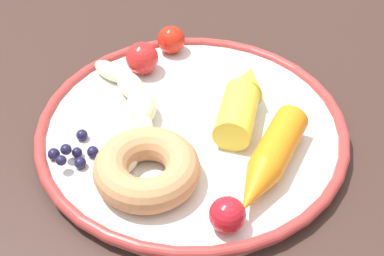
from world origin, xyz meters
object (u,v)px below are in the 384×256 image
at_px(dining_table, 182,219).
at_px(carrot_orange, 269,161).
at_px(tomato_far, 227,215).
at_px(donut, 147,169).
at_px(tomato_near, 142,58).
at_px(banana, 133,109).
at_px(carrot_yellow, 243,101).
at_px(blueberry_pile, 74,152).
at_px(tomato_mid, 171,40).
at_px(plate, 192,130).

xyz_separation_m(dining_table, carrot_orange, (0.07, 0.06, 0.13)).
bearing_deg(dining_table, tomato_far, -5.38).
relative_size(donut, tomato_near, 2.69).
xyz_separation_m(banana, carrot_yellow, (0.05, 0.10, 0.01)).
xyz_separation_m(blueberry_pile, tomato_far, (0.14, 0.09, 0.01)).
relative_size(tomato_near, tomato_mid, 1.12).
relative_size(blueberry_pile, tomato_far, 1.47).
relative_size(carrot_orange, tomato_near, 3.46).
distance_m(blueberry_pile, tomato_near, 0.15).
height_order(banana, carrot_orange, carrot_orange).
height_order(blueberry_pile, tomato_near, tomato_near).
relative_size(dining_table, carrot_yellow, 8.58).
bearing_deg(tomato_mid, tomato_far, -16.72).
bearing_deg(carrot_orange, dining_table, -140.67).
height_order(dining_table, tomato_near, tomato_near).
bearing_deg(tomato_far, plate, 164.92).
relative_size(plate, carrot_yellow, 2.81).
bearing_deg(carrot_yellow, tomato_far, -37.26).
xyz_separation_m(dining_table, donut, (0.02, -0.05, 0.13)).
bearing_deg(blueberry_pile, tomato_mid, 124.62).
bearing_deg(tomato_mid, blueberry_pile, -55.38).
relative_size(plate, donut, 3.23).
bearing_deg(donut, tomato_mid, 146.83).
bearing_deg(donut, carrot_orange, 66.16).
bearing_deg(banana, blueberry_pile, -70.96).
distance_m(plate, donut, 0.09).
bearing_deg(tomato_mid, banana, -45.68).
relative_size(dining_table, blueberry_pile, 20.70).
height_order(plate, blueberry_pile, blueberry_pile).
relative_size(carrot_orange, blueberry_pile, 2.69).
distance_m(banana, blueberry_pile, 0.08).
distance_m(tomato_near, tomato_mid, 0.05).
height_order(banana, tomato_far, tomato_far).
bearing_deg(donut, tomato_far, 24.88).
xyz_separation_m(tomato_mid, tomato_far, (0.26, -0.08, -0.00)).
height_order(banana, tomato_near, tomato_near).
bearing_deg(dining_table, tomato_mid, 156.17).
distance_m(plate, tomato_near, 0.11).
bearing_deg(carrot_yellow, donut, -73.85).
relative_size(plate, blueberry_pile, 6.77).
distance_m(tomato_mid, tomato_far, 0.27).
height_order(carrot_yellow, tomato_mid, carrot_yellow).
xyz_separation_m(dining_table, blueberry_pile, (-0.04, -0.10, 0.12)).
distance_m(dining_table, plate, 0.11).
height_order(dining_table, blueberry_pile, blueberry_pile).
bearing_deg(carrot_yellow, dining_table, -80.31).
bearing_deg(dining_table, donut, -63.91).
relative_size(plate, tomato_near, 8.70).
bearing_deg(blueberry_pile, tomato_near, 128.62).
xyz_separation_m(carrot_orange, tomato_far, (0.04, -0.07, -0.00)).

